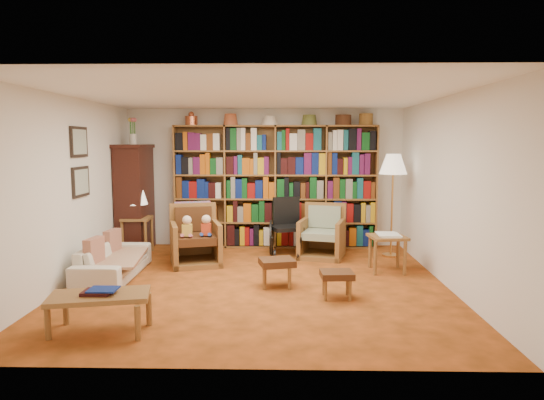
{
  "coord_description": "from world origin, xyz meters",
  "views": [
    {
      "loc": [
        0.33,
        -6.36,
        1.89
      ],
      "look_at": [
        0.18,
        0.6,
        1.06
      ],
      "focal_mm": 32.0,
      "sensor_mm": 36.0,
      "label": 1
    }
  ],
  "objects_px": {
    "floor_lamp": "(393,168)",
    "wheelchair": "(286,229)",
    "side_table_lamp": "(137,226)",
    "coffee_table": "(100,299)",
    "armchair_sage": "(321,236)",
    "side_table_papers": "(387,241)",
    "sofa": "(114,260)",
    "armchair_leather": "(197,239)",
    "footstool_a": "(277,264)",
    "footstool_b": "(337,276)"
  },
  "relations": [
    {
      "from": "side_table_lamp",
      "to": "coffee_table",
      "type": "xyz_separation_m",
      "value": [
        0.66,
        -3.46,
        -0.14
      ]
    },
    {
      "from": "footstool_a",
      "to": "footstool_b",
      "type": "relative_size",
      "value": 1.26
    },
    {
      "from": "side_table_lamp",
      "to": "footstool_a",
      "type": "xyz_separation_m",
      "value": [
        2.41,
        -1.87,
        -0.18
      ]
    },
    {
      "from": "side_table_papers",
      "to": "footstool_b",
      "type": "relative_size",
      "value": 1.38
    },
    {
      "from": "sofa",
      "to": "footstool_b",
      "type": "distance_m",
      "value": 3.16
    },
    {
      "from": "sofa",
      "to": "armchair_sage",
      "type": "distance_m",
      "value": 3.32
    },
    {
      "from": "sofa",
      "to": "armchair_leather",
      "type": "bearing_deg",
      "value": -51.09
    },
    {
      "from": "sofa",
      "to": "footstool_b",
      "type": "height_order",
      "value": "sofa"
    },
    {
      "from": "footstool_b",
      "to": "coffee_table",
      "type": "relative_size",
      "value": 0.4
    },
    {
      "from": "side_table_lamp",
      "to": "side_table_papers",
      "type": "relative_size",
      "value": 1.11
    },
    {
      "from": "armchair_sage",
      "to": "coffee_table",
      "type": "bearing_deg",
      "value": -126.27
    },
    {
      "from": "armchair_leather",
      "to": "footstool_b",
      "type": "xyz_separation_m",
      "value": [
        2.02,
        -1.7,
        -0.11
      ]
    },
    {
      "from": "armchair_sage",
      "to": "wheelchair",
      "type": "bearing_deg",
      "value": 170.53
    },
    {
      "from": "floor_lamp",
      "to": "coffee_table",
      "type": "distance_m",
      "value": 5.08
    },
    {
      "from": "side_table_papers",
      "to": "wheelchair",
      "type": "bearing_deg",
      "value": 144.04
    },
    {
      "from": "sofa",
      "to": "side_table_papers",
      "type": "xyz_separation_m",
      "value": [
        3.92,
        0.39,
        0.21
      ]
    },
    {
      "from": "armchair_sage",
      "to": "side_table_papers",
      "type": "relative_size",
      "value": 1.59
    },
    {
      "from": "armchair_sage",
      "to": "wheelchair",
      "type": "xyz_separation_m",
      "value": [
        -0.59,
        0.1,
        0.11
      ]
    },
    {
      "from": "sofa",
      "to": "side_table_lamp",
      "type": "height_order",
      "value": "side_table_lamp"
    },
    {
      "from": "wheelchair",
      "to": "armchair_leather",
      "type": "bearing_deg",
      "value": -156.44
    },
    {
      "from": "armchair_leather",
      "to": "footstool_a",
      "type": "relative_size",
      "value": 1.87
    },
    {
      "from": "side_table_lamp",
      "to": "coffee_table",
      "type": "height_order",
      "value": "side_table_lamp"
    },
    {
      "from": "armchair_leather",
      "to": "wheelchair",
      "type": "distance_m",
      "value": 1.54
    },
    {
      "from": "side_table_lamp",
      "to": "wheelchair",
      "type": "relative_size",
      "value": 0.65
    },
    {
      "from": "armchair_leather",
      "to": "floor_lamp",
      "type": "height_order",
      "value": "floor_lamp"
    },
    {
      "from": "coffee_table",
      "to": "sofa",
      "type": "bearing_deg",
      "value": 105.75
    },
    {
      "from": "armchair_sage",
      "to": "coffee_table",
      "type": "height_order",
      "value": "armchair_sage"
    },
    {
      "from": "floor_lamp",
      "to": "side_table_papers",
      "type": "relative_size",
      "value": 3.01
    },
    {
      "from": "side_table_lamp",
      "to": "footstool_b",
      "type": "relative_size",
      "value": 1.53
    },
    {
      "from": "side_table_lamp",
      "to": "wheelchair",
      "type": "bearing_deg",
      "value": -0.08
    },
    {
      "from": "footstool_a",
      "to": "coffee_table",
      "type": "bearing_deg",
      "value": -137.75
    },
    {
      "from": "side_table_papers",
      "to": "side_table_lamp",
      "type": "bearing_deg",
      "value": 165.03
    },
    {
      "from": "footstool_b",
      "to": "wheelchair",
      "type": "bearing_deg",
      "value": 104.54
    },
    {
      "from": "side_table_lamp",
      "to": "armchair_leather",
      "type": "bearing_deg",
      "value": -28.73
    },
    {
      "from": "armchair_sage",
      "to": "footstool_a",
      "type": "height_order",
      "value": "armchair_sage"
    },
    {
      "from": "floor_lamp",
      "to": "wheelchair",
      "type": "bearing_deg",
      "value": 177.08
    },
    {
      "from": "footstool_a",
      "to": "side_table_papers",
      "type": "bearing_deg",
      "value": 26.43
    },
    {
      "from": "side_table_papers",
      "to": "footstool_a",
      "type": "bearing_deg",
      "value": -153.57
    },
    {
      "from": "armchair_leather",
      "to": "armchair_sage",
      "type": "distance_m",
      "value": 2.07
    },
    {
      "from": "floor_lamp",
      "to": "footstool_b",
      "type": "height_order",
      "value": "floor_lamp"
    },
    {
      "from": "side_table_lamp",
      "to": "floor_lamp",
      "type": "xyz_separation_m",
      "value": [
        4.3,
        -0.09,
        0.99
      ]
    },
    {
      "from": "sofa",
      "to": "wheelchair",
      "type": "xyz_separation_m",
      "value": [
        2.44,
        1.46,
        0.2
      ]
    },
    {
      "from": "wheelchair",
      "to": "footstool_a",
      "type": "xyz_separation_m",
      "value": [
        -0.13,
        -1.87,
        -0.14
      ]
    },
    {
      "from": "armchair_leather",
      "to": "footstool_a",
      "type": "height_order",
      "value": "armchair_leather"
    },
    {
      "from": "side_table_papers",
      "to": "coffee_table",
      "type": "xyz_separation_m",
      "value": [
        -3.36,
        -2.39,
        -0.11
      ]
    },
    {
      "from": "armchair_sage",
      "to": "coffee_table",
      "type": "xyz_separation_m",
      "value": [
        -2.47,
        -3.36,
        0.01
      ]
    },
    {
      "from": "sofa",
      "to": "coffee_table",
      "type": "relative_size",
      "value": 1.58
    },
    {
      "from": "wheelchair",
      "to": "side_table_lamp",
      "type": "bearing_deg",
      "value": 179.92
    },
    {
      "from": "side_table_lamp",
      "to": "coffee_table",
      "type": "distance_m",
      "value": 3.53
    },
    {
      "from": "wheelchair",
      "to": "coffee_table",
      "type": "relative_size",
      "value": 0.93
    }
  ]
}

